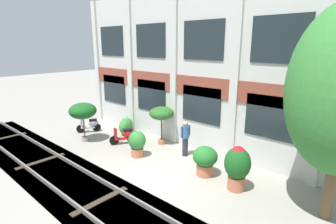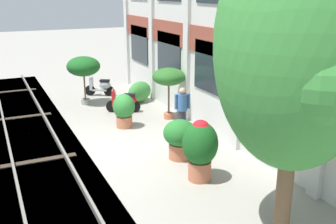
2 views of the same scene
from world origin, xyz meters
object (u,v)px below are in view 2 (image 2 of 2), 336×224
object	(u,v)px
scooter_near_curb	(125,102)
topiary_hedge	(140,92)
potted_plant_ribbed_drum	(180,137)
broadleaf_tree	(298,49)
potted_plant_tall_urn	(169,78)
potted_plant_glazed_jar	(124,109)
potted_plant_stone_basin	(200,146)
scooter_second_parked	(101,87)
resident_by_doorway	(182,110)
potted_plant_low_pan	(83,67)

from	to	relation	value
scooter_near_curb	topiary_hedge	world-z (taller)	scooter_near_curb
potted_plant_ribbed_drum	scooter_near_curb	xyz separation A→B (m)	(-4.99, 0.04, -0.23)
broadleaf_tree	potted_plant_tall_urn	world-z (taller)	broadleaf_tree
potted_plant_tall_urn	scooter_near_curb	bearing A→B (deg)	-139.69
potted_plant_glazed_jar	scooter_near_curb	bearing A→B (deg)	160.22
potted_plant_stone_basin	scooter_second_parked	bearing A→B (deg)	179.76
topiary_hedge	potted_plant_tall_urn	bearing A→B (deg)	3.54
scooter_near_curb	topiary_hedge	size ratio (longest dim) A/B	0.99
potted_plant_glazed_jar	potted_plant_tall_urn	distance (m)	2.09
potted_plant_stone_basin	scooter_second_parked	world-z (taller)	potted_plant_stone_basin
topiary_hedge	scooter_second_parked	bearing A→B (deg)	-144.95
resident_by_doorway	potted_plant_ribbed_drum	bearing A→B (deg)	-14.67
potted_plant_glazed_jar	scooter_near_curb	xyz separation A→B (m)	(-1.70, 0.61, -0.23)
broadleaf_tree	scooter_near_curb	distance (m)	9.69
potted_plant_stone_basin	topiary_hedge	xyz separation A→B (m)	(-7.58, 1.28, -0.48)
potted_plant_tall_urn	topiary_hedge	xyz separation A→B (m)	(-2.64, -0.16, -1.13)
resident_by_doorway	potted_plant_glazed_jar	bearing A→B (deg)	-121.98
potted_plant_glazed_jar	scooter_near_curb	world-z (taller)	potted_plant_glazed_jar
potted_plant_tall_urn	resident_by_doorway	distance (m)	1.96
potted_plant_tall_urn	resident_by_doorway	world-z (taller)	potted_plant_tall_urn
potted_plant_stone_basin	scooter_second_parked	distance (m)	9.37
potted_plant_low_pan	topiary_hedge	distance (m)	2.61
potted_plant_low_pan	scooter_second_parked	bearing A→B (deg)	137.86
broadleaf_tree	potted_plant_glazed_jar	distance (m)	8.06
broadleaf_tree	potted_plant_ribbed_drum	size ratio (longest dim) A/B	5.27
potted_plant_ribbed_drum	potted_plant_tall_urn	size ratio (longest dim) A/B	0.60
broadleaf_tree	scooter_near_curb	world-z (taller)	broadleaf_tree
topiary_hedge	resident_by_doorway	bearing A→B (deg)	-2.40
topiary_hedge	scooter_near_curb	bearing A→B (deg)	-42.99
scooter_near_curb	potted_plant_low_pan	bearing A→B (deg)	-31.94
potted_plant_ribbed_drum	potted_plant_low_pan	world-z (taller)	potted_plant_low_pan
potted_plant_stone_basin	potted_plant_glazed_jar	bearing A→B (deg)	-174.95
potted_plant_tall_urn	topiary_hedge	size ratio (longest dim) A/B	1.51
scooter_second_parked	topiary_hedge	distance (m)	2.16
potted_plant_stone_basin	potted_plant_low_pan	size ratio (longest dim) A/B	0.78
broadleaf_tree	resident_by_doorway	distance (m)	6.53
topiary_hedge	potted_plant_glazed_jar	bearing A→B (deg)	-30.67
broadleaf_tree	potted_plant_low_pan	bearing A→B (deg)	-173.13
broadleaf_tree	resident_by_doorway	world-z (taller)	broadleaf_tree
scooter_near_curb	resident_by_doorway	size ratio (longest dim) A/B	0.78
scooter_second_parked	topiary_hedge	xyz separation A→B (m)	(1.77, 1.24, 0.02)
potted_plant_ribbed_drum	potted_plant_low_pan	distance (m)	6.98
scooter_near_curb	scooter_second_parked	size ratio (longest dim) A/B	1.04
topiary_hedge	broadleaf_tree	bearing A→B (deg)	-5.10
potted_plant_ribbed_drum	potted_plant_tall_urn	distance (m)	3.86
potted_plant_glazed_jar	potted_plant_ribbed_drum	size ratio (longest dim) A/B	1.04
potted_plant_glazed_jar	scooter_second_parked	bearing A→B (deg)	174.39
potted_plant_stone_basin	potted_plant_ribbed_drum	xyz separation A→B (m)	(-1.42, 0.15, -0.26)
scooter_near_curb	resident_by_doorway	world-z (taller)	resident_by_doorway
potted_plant_ribbed_drum	potted_plant_tall_urn	bearing A→B (deg)	159.75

